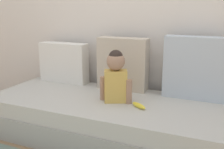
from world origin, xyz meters
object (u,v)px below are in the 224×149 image
(couch, at_px, (108,119))
(throw_pillow_center, at_px, (123,64))
(throw_pillow_left, at_px, (64,63))
(toddler, at_px, (116,75))
(banana, at_px, (139,105))
(throw_pillow_right, at_px, (195,68))

(couch, distance_m, throw_pillow_center, 0.60)
(throw_pillow_left, height_order, toddler, toddler)
(toddler, bearing_deg, throw_pillow_center, 102.04)
(toddler, bearing_deg, banana, -15.31)
(throw_pillow_right, relative_size, toddler, 1.22)
(throw_pillow_right, height_order, toddler, throw_pillow_right)
(throw_pillow_left, xyz_separation_m, throw_pillow_right, (1.46, 0.00, 0.07))
(couch, bearing_deg, throw_pillow_left, 152.63)
(banana, bearing_deg, throw_pillow_right, 48.77)
(couch, xyz_separation_m, throw_pillow_center, (0.00, 0.38, 0.47))
(throw_pillow_center, bearing_deg, banana, -54.14)
(throw_pillow_right, xyz_separation_m, banana, (-0.40, -0.46, -0.27))
(couch, bearing_deg, toddler, -7.51)
(throw_pillow_left, relative_size, toddler, 1.18)
(throw_pillow_center, relative_size, toddler, 1.13)
(throw_pillow_left, distance_m, throw_pillow_center, 0.73)
(throw_pillow_center, distance_m, toddler, 0.40)
(couch, relative_size, throw_pillow_right, 3.99)
(throw_pillow_center, distance_m, banana, 0.62)
(throw_pillow_left, relative_size, throw_pillow_right, 0.97)
(throw_pillow_right, bearing_deg, couch, -152.63)
(throw_pillow_right, height_order, banana, throw_pillow_right)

